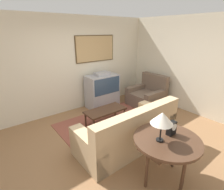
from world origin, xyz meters
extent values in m
plane|color=#8E6642|center=(0.00, 0.00, 0.00)|extent=(12.00, 12.00, 0.00)
cube|color=beige|center=(0.00, 2.13, 1.35)|extent=(12.00, 0.06, 2.70)
cube|color=#4C381E|center=(0.79, 2.08, 1.77)|extent=(1.33, 0.03, 0.78)
cube|color=tan|center=(0.79, 2.07, 1.77)|extent=(1.28, 0.01, 0.73)
cube|color=beige|center=(2.63, 0.00, 1.35)|extent=(0.06, 12.00, 2.70)
cube|color=brown|center=(0.31, 0.81, 0.01)|extent=(2.57, 1.49, 0.01)
cube|color=#9E9EA3|center=(0.79, 1.75, 0.23)|extent=(1.00, 0.54, 0.46)
cube|color=#9E9EA3|center=(0.79, 1.75, 0.74)|extent=(1.00, 0.54, 0.56)
cube|color=#2D425B|center=(0.79, 1.48, 0.74)|extent=(0.90, 0.01, 0.49)
cube|color=#9E9EA3|center=(0.79, 1.75, 1.06)|extent=(0.45, 0.30, 0.09)
cube|color=tan|center=(0.03, -0.22, 0.22)|extent=(2.14, 0.95, 0.45)
cube|color=tan|center=(0.03, -0.57, 0.69)|extent=(2.13, 0.25, 0.49)
cube|color=tan|center=(0.97, -0.21, 0.30)|extent=(0.25, 0.92, 0.61)
cube|color=tan|center=(-0.91, -0.23, 0.30)|extent=(0.25, 0.92, 0.61)
cube|color=#877154|center=(0.51, -0.43, 0.62)|extent=(0.36, 0.13, 0.34)
cube|color=#877154|center=(-0.45, -0.45, 0.62)|extent=(0.36, 0.13, 0.34)
cube|color=brown|center=(1.95, 0.96, 0.21)|extent=(0.97, 0.98, 0.42)
cube|color=brown|center=(2.34, 0.96, 0.69)|extent=(0.19, 0.97, 0.54)
cube|color=brown|center=(1.94, 1.37, 0.28)|extent=(0.96, 0.17, 0.56)
cube|color=brown|center=(1.95, 0.55, 0.28)|extent=(0.96, 0.17, 0.56)
cube|color=#472D1E|center=(0.19, 0.75, 0.39)|extent=(1.04, 0.49, 0.04)
cylinder|color=#472D1E|center=(-0.29, 0.56, 0.19)|extent=(0.04, 0.04, 0.37)
cylinder|color=#472D1E|center=(0.66, 0.56, 0.19)|extent=(0.04, 0.04, 0.37)
cylinder|color=#472D1E|center=(-0.29, 0.94, 0.19)|extent=(0.04, 0.04, 0.37)
cylinder|color=#472D1E|center=(0.66, 0.94, 0.19)|extent=(0.04, 0.04, 0.37)
cylinder|color=#472D1E|center=(-0.10, -1.26, 0.73)|extent=(1.02, 1.02, 0.04)
cube|color=#472D1E|center=(-0.10, -1.26, 0.67)|extent=(0.87, 0.41, 0.08)
cylinder|color=#472D1E|center=(-0.46, -1.21, 0.36)|extent=(0.05, 0.05, 0.71)
cylinder|color=#472D1E|center=(0.25, -1.21, 0.36)|extent=(0.05, 0.05, 0.71)
cylinder|color=#472D1E|center=(-0.10, -1.59, 0.36)|extent=(0.05, 0.05, 0.71)
cylinder|color=black|center=(-0.23, -1.22, 0.77)|extent=(0.11, 0.11, 0.02)
cylinder|color=black|center=(-0.23, -1.22, 0.98)|extent=(0.02, 0.02, 0.40)
cone|color=silver|center=(-0.23, -1.22, 1.13)|extent=(0.33, 0.33, 0.18)
cube|color=black|center=(0.04, -1.22, 0.87)|extent=(0.14, 0.09, 0.22)
cylinder|color=white|center=(0.04, -1.27, 0.91)|extent=(0.11, 0.01, 0.11)
camera|label=1|loc=(-2.14, -2.52, 2.30)|focal=28.00mm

